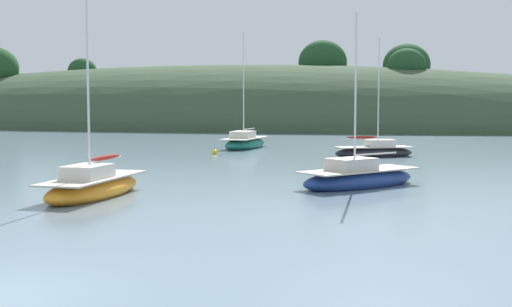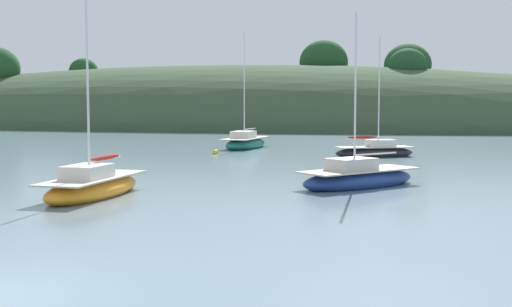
% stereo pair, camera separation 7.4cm
% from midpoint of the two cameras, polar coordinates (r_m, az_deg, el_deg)
% --- Properties ---
extents(far_shoreline_hill, '(150.00, 36.00, 23.10)m').
position_cam_midpoint_polar(far_shoreline_hill, '(99.29, -4.52, 2.40)').
color(far_shoreline_hill, '#384C33').
rests_on(far_shoreline_hill, ground).
extents(sailboat_navy_dinghy, '(5.95, 4.36, 8.46)m').
position_cam_midpoint_polar(sailboat_navy_dinghy, '(44.55, 10.77, 0.20)').
color(sailboat_navy_dinghy, '#232328').
rests_on(sailboat_navy_dinghy, ground).
extents(sailboat_red_portside, '(5.65, 6.21, 7.79)m').
position_cam_midpoint_polar(sailboat_red_portside, '(28.08, 9.36, -2.20)').
color(sailboat_red_portside, navy).
rests_on(sailboat_red_portside, ground).
extents(sailboat_white_near, '(2.77, 7.31, 9.74)m').
position_cam_midpoint_polar(sailboat_white_near, '(52.37, -0.92, 0.96)').
color(sailboat_white_near, '#196B56').
rests_on(sailboat_white_near, ground).
extents(sailboat_black_sloop, '(2.20, 6.30, 8.09)m').
position_cam_midpoint_polar(sailboat_black_sloop, '(25.61, -14.45, -2.91)').
color(sailboat_black_sloop, orange).
rests_on(sailboat_black_sloop, ground).
extents(mooring_buoy_outer, '(0.44, 0.44, 0.54)m').
position_cam_midpoint_polar(mooring_buoy_outer, '(46.09, -3.67, 0.10)').
color(mooring_buoy_outer, yellow).
rests_on(mooring_buoy_outer, ground).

